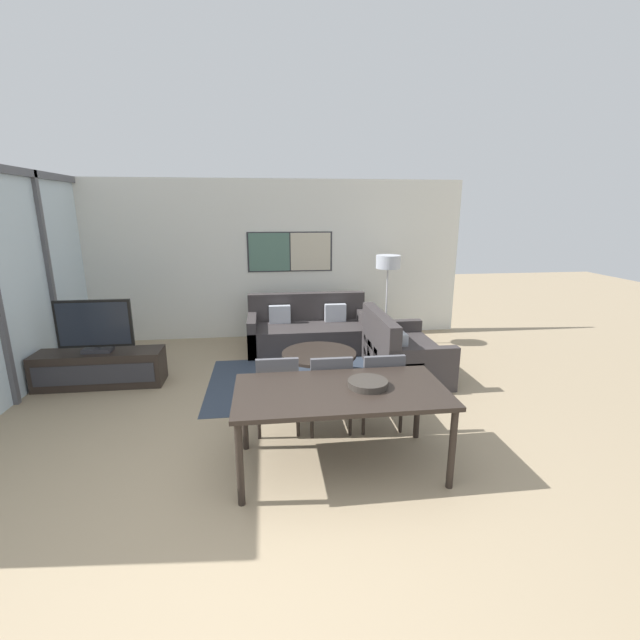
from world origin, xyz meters
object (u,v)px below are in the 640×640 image
Objects in this scene: dining_chair_left at (277,388)px; dining_chair_right at (380,384)px; television at (95,327)px; sofa_main at (308,332)px; sofa_side at (399,355)px; coffee_table at (319,359)px; dining_table at (341,397)px; tv_console at (100,368)px; fruit_bowl at (368,383)px; floor_lamp at (388,267)px; dining_chair_centre at (330,387)px.

dining_chair_right is (1.08, -0.06, 0.00)m from dining_chair_left.
television reaches higher than sofa_main.
sofa_main is at bearing 77.83° from dining_chair_left.
television is 2.79m from dining_chair_left.
sofa_side is 1.49× the size of coffee_table.
sofa_side is 0.81× the size of dining_table.
dining_table is (-1.23, -2.17, 0.41)m from sofa_side.
dining_chair_right is (0.54, 0.66, -0.20)m from dining_table.
dining_table is 2.16× the size of dining_chair_right.
tv_console is 0.81× the size of sofa_main.
fruit_bowl is 3.75m from floor_lamp.
tv_console is 3.66m from dining_table.
coffee_table is at bearing 95.23° from fruit_bowl.
fruit_bowl is (0.18, -2.02, 0.49)m from coffee_table.
sofa_main is 1.77m from sofa_side.
sofa_side is 1.67m from dining_chair_right.
dining_chair_left and dining_chair_centre have the same top height.
coffee_table is 1.47m from dining_chair_right.
coffee_table is 1.17× the size of dining_chair_right.
sofa_side reaches higher than dining_chair_centre.
television reaches higher than sofa_side.
television is 4.49m from floor_lamp.
television is at bearing -156.85° from sofa_main.
coffee_table is at bearing -4.13° from tv_console.
dining_chair_right is (0.48, -1.38, 0.19)m from coffee_table.
floor_lamp is (1.35, 1.50, 1.04)m from coffee_table.
coffee_table is (2.91, -0.21, -0.51)m from television.
sofa_side is at bearing 50.65° from dining_chair_centre.
sofa_side reaches higher than tv_console.
floor_lamp is at bearing 73.12° from dining_chair_right.
dining_chair_centre is (2.85, -1.59, -0.31)m from television.
sofa_side is at bearing -48.71° from sofa_main.
television is 3.64m from dining_table.
floor_lamp is (1.41, 3.55, 0.65)m from dining_table.
dining_chair_right is at bearing -106.88° from floor_lamp.
coffee_table is at bearing 96.11° from sofa_side.
floor_lamp reaches higher than television.
floor_lamp is (1.41, 2.88, 0.85)m from dining_chair_centre.
dining_chair_right reaches higher than coffee_table.
dining_chair_right is 0.56× the size of floor_lamp.
dining_chair_centre is (0.54, -0.05, 0.00)m from dining_chair_left.
sofa_main is 2.88m from dining_chair_right.
dining_chair_centre reaches higher than fruit_bowl.
dining_table is at bearing -91.70° from coffee_table.
tv_console is 4.08m from sofa_side.
fruit_bowl is at bearing -108.35° from floor_lamp.
tv_console is 0.58m from television.
coffee_table is at bearing 87.47° from dining_chair_centre.
sofa_side is 1.74× the size of dining_chair_left.
tv_console is at bearing 146.44° from dining_chair_left.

